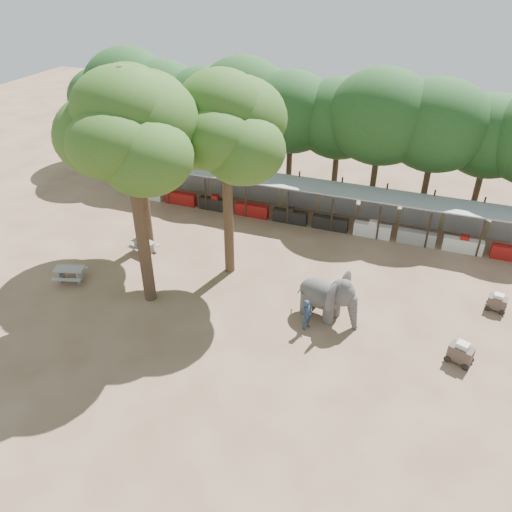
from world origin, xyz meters
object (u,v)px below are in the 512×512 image
(yard_tree_left, at_px, (133,116))
(yard_tree_back, at_px, (224,126))
(yard_tree_center, at_px, (127,131))
(picnic_table_far, at_px, (144,245))
(cart_back, at_px, (497,302))
(cart_front, at_px, (461,353))
(elephant, at_px, (328,296))
(handler, at_px, (307,315))
(picnic_table_near, at_px, (70,272))

(yard_tree_left, height_order, yard_tree_back, yard_tree_back)
(yard_tree_center, relative_size, picnic_table_far, 6.58)
(cart_back, bearing_deg, cart_front, -99.57)
(yard_tree_center, relative_size, yard_tree_back, 1.06)
(elephant, height_order, cart_back, elephant)
(yard_tree_left, distance_m, picnic_table_far, 7.79)
(picnic_table_far, distance_m, cart_back, 20.41)
(elephant, relative_size, handler, 2.08)
(yard_tree_left, distance_m, yard_tree_center, 5.92)
(elephant, relative_size, picnic_table_far, 1.92)
(yard_tree_center, bearing_deg, handler, 1.91)
(picnic_table_near, relative_size, picnic_table_far, 1.09)
(yard_tree_back, xyz_separation_m, cart_back, (14.69, 1.14, -8.05))
(elephant, height_order, picnic_table_far, elephant)
(yard_tree_left, height_order, picnic_table_far, yard_tree_left)
(elephant, bearing_deg, handler, -104.35)
(yard_tree_back, relative_size, cart_front, 8.47)
(yard_tree_center, height_order, picnic_table_near, yard_tree_center)
(yard_tree_center, relative_size, handler, 7.12)
(picnic_table_near, bearing_deg, elephant, -10.11)
(picnic_table_near, xyz_separation_m, cart_front, (20.94, 0.68, 0.02))
(elephant, bearing_deg, yard_tree_back, 175.60)
(yard_tree_center, relative_size, cart_front, 8.98)
(cart_back, bearing_deg, picnic_table_near, -156.02)
(picnic_table_far, height_order, cart_front, cart_front)
(yard_tree_center, relative_size, cart_back, 10.73)
(yard_tree_back, xyz_separation_m, picnic_table_far, (-5.68, -0.10, -8.05))
(yard_tree_left, relative_size, cart_back, 9.82)
(yard_tree_back, distance_m, picnic_table_near, 12.09)
(yard_tree_center, xyz_separation_m, picnic_table_near, (-4.99, -0.28, -8.67))
(picnic_table_near, height_order, picnic_table_far, picnic_table_near)
(yard_tree_left, bearing_deg, yard_tree_back, -9.46)
(yard_tree_left, distance_m, elephant, 14.67)
(yard_tree_center, bearing_deg, yard_tree_back, 53.14)
(yard_tree_center, xyz_separation_m, picnic_table_far, (-2.69, 3.90, -8.71))
(picnic_table_far, distance_m, cart_front, 18.96)
(handler, distance_m, picnic_table_near, 13.73)
(yard_tree_left, xyz_separation_m, yard_tree_back, (6.00, -1.00, 0.34))
(picnic_table_far, height_order, cart_back, cart_back)
(yard_tree_back, xyz_separation_m, picnic_table_near, (-7.99, -4.28, -8.01))
(picnic_table_far, xyz_separation_m, cart_front, (18.64, -3.50, 0.06))
(yard_tree_center, height_order, yard_tree_back, yard_tree_center)
(cart_front, bearing_deg, handler, -159.39)
(cart_front, bearing_deg, yard_tree_left, -173.90)
(elephant, bearing_deg, picnic_table_near, -156.46)
(handler, height_order, picnic_table_far, handler)
(yard_tree_left, height_order, elephant, yard_tree_left)
(handler, xyz_separation_m, picnic_table_far, (-11.42, 3.61, -0.35))
(yard_tree_left, xyz_separation_m, cart_back, (20.69, 0.14, -7.71))
(yard_tree_left, relative_size, cart_front, 8.22)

